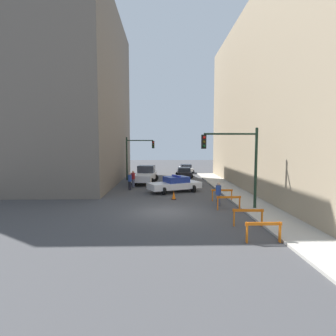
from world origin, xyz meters
TOP-DOWN VIEW (x-y plane):
  - ground_plane at (0.00, 0.00)m, footprint 120.00×120.00m
  - sidewalk_right at (6.20, 0.00)m, footprint 2.40×44.00m
  - building_corner_left at (-12.00, 14.00)m, footprint 14.00×20.00m
  - building_right at (13.40, 8.00)m, footprint 12.00×28.00m
  - traffic_light_near at (4.73, 0.47)m, footprint 3.64×0.35m
  - traffic_light_far at (-3.30, 15.57)m, footprint 3.44×0.35m
  - police_car at (1.01, 7.10)m, footprint 5.04×3.62m
  - white_truck at (-2.02, 12.96)m, footprint 3.00×5.58m
  - parked_car_near at (2.77, 17.96)m, footprint 2.44×4.40m
  - parked_car_mid at (3.59, 24.15)m, footprint 2.30×4.32m
  - pedestrian_crossing at (-3.19, 8.26)m, footprint 0.40×0.40m
  - pedestrian_corner at (-3.05, 9.94)m, footprint 0.44×0.44m
  - pedestrian_sidewalk at (3.71, 1.47)m, footprint 0.50×0.50m
  - barrier_front at (4.17, -5.37)m, footprint 1.60×0.17m
  - barrier_mid at (4.27, -3.04)m, footprint 1.60×0.23m
  - barrier_back at (4.17, 0.44)m, footprint 1.60×0.18m
  - barrier_corner at (4.35, 3.10)m, footprint 1.60×0.23m
  - traffic_cone at (0.75, 3.83)m, footprint 0.36×0.36m

SIDE VIEW (x-z plane):
  - ground_plane at x=0.00m, z-range 0.00..0.00m
  - sidewalk_right at x=6.20m, z-range 0.00..0.12m
  - traffic_cone at x=0.75m, z-range -0.01..0.65m
  - barrier_front at x=4.17m, z-range 0.17..1.07m
  - barrier_mid at x=4.27m, z-range 0.17..1.07m
  - barrier_back at x=4.17m, z-range 0.17..1.07m
  - barrier_corner at x=4.35m, z-range 0.17..1.07m
  - parked_car_near at x=2.77m, z-range 0.02..1.33m
  - parked_car_mid at x=3.59m, z-range 0.02..1.33m
  - police_car at x=1.01m, z-range -0.04..1.48m
  - pedestrian_crossing at x=-3.19m, z-range 0.03..1.69m
  - pedestrian_corner at x=-3.05m, z-range 0.03..1.69m
  - pedestrian_sidewalk at x=3.71m, z-range 0.03..1.69m
  - white_truck at x=-2.02m, z-range -0.04..1.86m
  - traffic_light_far at x=-3.30m, z-range 0.80..6.00m
  - traffic_light_near at x=4.73m, z-range 0.93..6.13m
  - building_right at x=13.40m, z-range 0.00..16.74m
  - building_corner_left at x=-12.00m, z-range 0.00..19.12m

